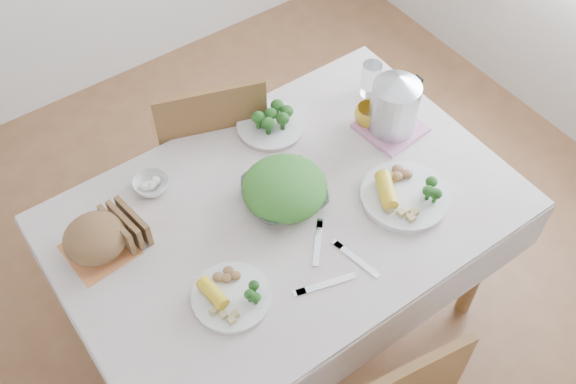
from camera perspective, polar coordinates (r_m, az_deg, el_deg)
floor at (r=2.89m, az=-0.09°, el=-10.64°), size 3.60×3.60×0.00m
dining_table at (r=2.56m, az=-0.11°, el=-6.71°), size 1.40×0.90×0.75m
tablecloth at (r=2.25m, az=-0.12°, el=-1.57°), size 1.50×1.00×0.01m
chair_far at (r=2.85m, az=-6.70°, el=3.94°), size 0.54×0.54×0.95m
salad_bowl at (r=2.24m, az=-0.29°, el=-0.17°), size 0.31×0.31×0.07m
dinner_plate_left at (r=2.05m, az=-4.81°, el=-8.85°), size 0.30×0.30×0.02m
dinner_plate_right at (r=2.29m, az=9.83°, el=-0.39°), size 0.42×0.42×0.02m
broccoli_plate at (r=2.48m, az=-1.47°, el=5.60°), size 0.27×0.27×0.02m
napkin at (r=2.23m, az=-15.64°, el=-4.70°), size 0.21×0.21×0.00m
bread_loaf at (r=2.18m, az=-15.95°, el=-3.88°), size 0.23×0.22×0.12m
fruit_bowl at (r=2.33m, az=-11.49°, el=0.61°), size 0.16×0.16×0.04m
yellow_mug at (r=2.49m, az=6.83°, el=6.46°), size 0.11×0.11×0.08m
glass_tumbler at (r=2.59m, az=7.02°, el=9.38°), size 0.09×0.09×0.14m
pink_tray at (r=2.50m, az=8.68°, el=5.40°), size 0.23×0.23×0.02m
electric_kettle at (r=2.42m, az=9.00°, el=7.25°), size 0.18×0.18×0.24m
fork_left at (r=2.14m, az=5.83°, el=-5.69°), size 0.05×0.18×0.00m
fork_right at (r=2.16m, az=2.54°, el=-4.33°), size 0.13×0.14×0.00m
knife at (r=2.08m, az=3.25°, el=-7.79°), size 0.19×0.08×0.00m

